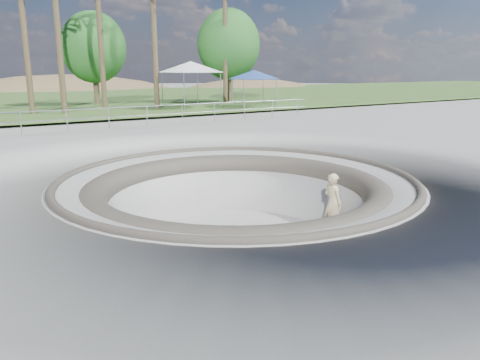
{
  "coord_description": "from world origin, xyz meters",
  "views": [
    {
      "loc": [
        -6.88,
        -11.1,
        3.11
      ],
      "look_at": [
        0.22,
        0.16,
        -0.1
      ],
      "focal_mm": 35.0,
      "sensor_mm": 36.0,
      "label": 1
    }
  ],
  "objects": [
    {
      "name": "bushy_tree_mid",
      "position": [
        3.5,
        26.49,
        4.61
      ],
      "size": [
        4.97,
        4.52,
        7.17
      ],
      "color": "brown",
      "rests_on": "ground"
    },
    {
      "name": "canopy_blue",
      "position": [
        12.69,
        18.0,
        2.6
      ],
      "size": [
        5.13,
        5.13,
        2.66
      ],
      "color": "#979A9F",
      "rests_on": "ground"
    },
    {
      "name": "skate_bowl",
      "position": [
        0.0,
        0.0,
        -1.83
      ],
      "size": [
        14.0,
        14.0,
        4.1
      ],
      "color": "#ADACA7",
      "rests_on": "ground"
    },
    {
      "name": "safety_railing",
      "position": [
        0.0,
        12.0,
        0.69
      ],
      "size": [
        25.0,
        0.06,
        1.03
      ],
      "color": "#979A9F",
      "rests_on": "ground"
    },
    {
      "name": "canopy_white",
      "position": [
        8.5,
        19.9,
        3.15
      ],
      "size": [
        6.45,
        6.45,
        3.27
      ],
      "color": "#979A9F",
      "rests_on": "ground"
    },
    {
      "name": "grass_strip",
      "position": [
        0.0,
        34.0,
        0.22
      ],
      "size": [
        180.0,
        36.0,
        0.12
      ],
      "color": "#406026",
      "rests_on": "ground"
    },
    {
      "name": "skater",
      "position": [
        2.7,
        -1.15,
        -0.88
      ],
      "size": [
        0.46,
        0.69,
        1.87
      ],
      "primitive_type": "imported",
      "rotation": [
        0.0,
        0.0,
        1.55
      ],
      "color": "beige",
      "rests_on": "skateboard"
    },
    {
      "name": "ground",
      "position": [
        0.0,
        0.0,
        0.0
      ],
      "size": [
        180.0,
        180.0,
        0.0
      ],
      "primitive_type": "plane",
      "color": "#ADACA7",
      "rests_on": "ground"
    },
    {
      "name": "skateboard",
      "position": [
        2.7,
        -1.15,
        -1.84
      ],
      "size": [
        0.81,
        0.53,
        0.08
      ],
      "color": "#996A3D",
      "rests_on": "ground"
    },
    {
      "name": "distant_hills",
      "position": [
        3.78,
        57.17,
        -7.02
      ],
      "size": [
        103.2,
        45.0,
        28.6
      ],
      "color": "brown",
      "rests_on": "ground"
    },
    {
      "name": "bushy_tree_right",
      "position": [
        14.17,
        24.04,
        5.0
      ],
      "size": [
        5.4,
        4.91,
        7.79
      ],
      "color": "brown",
      "rests_on": "ground"
    }
  ]
}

